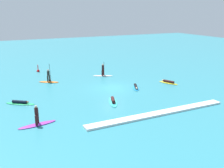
{
  "coord_description": "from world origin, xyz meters",
  "views": [
    {
      "loc": [
        -13.87,
        -27.68,
        8.99
      ],
      "look_at": [
        0.0,
        0.0,
        0.5
      ],
      "focal_mm": 43.47,
      "sensor_mm": 36.0,
      "label": 1
    }
  ],
  "objects_px": {
    "surfer_on_yellow_board": "(168,82)",
    "surfer_on_purple_board": "(37,121)",
    "marker_buoy": "(38,71)",
    "surfer_on_blue_board": "(136,87)",
    "surfer_on_white_board": "(103,73)",
    "surfer_on_orange_board": "(49,79)",
    "surfer_on_green_board": "(20,103)",
    "surfer_on_teal_board": "(113,101)"
  },
  "relations": [
    {
      "from": "surfer_on_teal_board",
      "to": "marker_buoy",
      "type": "xyz_separation_m",
      "value": [
        -3.78,
        17.46,
        0.02
      ]
    },
    {
      "from": "surfer_on_purple_board",
      "to": "surfer_on_orange_board",
      "type": "xyz_separation_m",
      "value": [
        4.13,
        12.9,
        0.05
      ]
    },
    {
      "from": "surfer_on_white_board",
      "to": "surfer_on_orange_board",
      "type": "height_order",
      "value": "surfer_on_orange_board"
    },
    {
      "from": "surfer_on_teal_board",
      "to": "surfer_on_orange_board",
      "type": "relative_size",
      "value": 1.26
    },
    {
      "from": "surfer_on_white_board",
      "to": "surfer_on_green_board",
      "type": "height_order",
      "value": "surfer_on_white_board"
    },
    {
      "from": "surfer_on_white_board",
      "to": "surfer_on_purple_board",
      "type": "relative_size",
      "value": 0.86
    },
    {
      "from": "surfer_on_yellow_board",
      "to": "surfer_on_orange_board",
      "type": "relative_size",
      "value": 1.05
    },
    {
      "from": "surfer_on_yellow_board",
      "to": "surfer_on_purple_board",
      "type": "xyz_separation_m",
      "value": [
        -17.56,
        -5.65,
        0.22
      ]
    },
    {
      "from": "surfer_on_white_board",
      "to": "marker_buoy",
      "type": "relative_size",
      "value": 2.39
    },
    {
      "from": "surfer_on_purple_board",
      "to": "marker_buoy",
      "type": "xyz_separation_m",
      "value": [
        4.21,
        19.71,
        -0.19
      ]
    },
    {
      "from": "surfer_on_yellow_board",
      "to": "marker_buoy",
      "type": "xyz_separation_m",
      "value": [
        -13.36,
        14.07,
        0.03
      ]
    },
    {
      "from": "surfer_on_green_board",
      "to": "marker_buoy",
      "type": "height_order",
      "value": "marker_buoy"
    },
    {
      "from": "surfer_on_teal_board",
      "to": "surfer_on_orange_board",
      "type": "bearing_deg",
      "value": 40.45
    },
    {
      "from": "surfer_on_orange_board",
      "to": "surfer_on_purple_board",
      "type": "bearing_deg",
      "value": -74.04
    },
    {
      "from": "surfer_on_white_board",
      "to": "surfer_on_teal_board",
      "type": "relative_size",
      "value": 0.86
    },
    {
      "from": "surfer_on_white_board",
      "to": "surfer_on_yellow_board",
      "type": "bearing_deg",
      "value": -23.56
    },
    {
      "from": "surfer_on_orange_board",
      "to": "surfer_on_teal_board",
      "type": "bearing_deg",
      "value": -36.4
    },
    {
      "from": "surfer_on_green_board",
      "to": "surfer_on_blue_board",
      "type": "relative_size",
      "value": 1.11
    },
    {
      "from": "surfer_on_white_board",
      "to": "surfer_on_teal_board",
      "type": "bearing_deg",
      "value": -81.59
    },
    {
      "from": "surfer_on_yellow_board",
      "to": "surfer_on_purple_board",
      "type": "distance_m",
      "value": 18.45
    },
    {
      "from": "surfer_on_white_board",
      "to": "surfer_on_blue_board",
      "type": "distance_m",
      "value": 7.47
    },
    {
      "from": "surfer_on_teal_board",
      "to": "surfer_on_blue_board",
      "type": "distance_m",
      "value": 5.72
    },
    {
      "from": "surfer_on_teal_board",
      "to": "surfer_on_purple_board",
      "type": "xyz_separation_m",
      "value": [
        -7.98,
        -2.25,
        0.22
      ]
    },
    {
      "from": "surfer_on_white_board",
      "to": "surfer_on_orange_board",
      "type": "xyz_separation_m",
      "value": [
        -7.66,
        -0.03,
        -0.05
      ]
    },
    {
      "from": "surfer_on_teal_board",
      "to": "surfer_on_green_board",
      "type": "bearing_deg",
      "value": 87.14
    },
    {
      "from": "surfer_on_white_board",
      "to": "surfer_on_green_board",
      "type": "distance_m",
      "value": 14.12
    },
    {
      "from": "surfer_on_green_board",
      "to": "surfer_on_teal_board",
      "type": "relative_size",
      "value": 0.89
    },
    {
      "from": "surfer_on_green_board",
      "to": "surfer_on_yellow_board",
      "type": "xyz_separation_m",
      "value": [
        18.02,
        -0.26,
        0.02
      ]
    },
    {
      "from": "surfer_on_yellow_board",
      "to": "surfer_on_teal_board",
      "type": "height_order",
      "value": "surfer_on_teal_board"
    },
    {
      "from": "surfer_on_purple_board",
      "to": "surfer_on_yellow_board",
      "type": "bearing_deg",
      "value": 9.79
    },
    {
      "from": "surfer_on_green_board",
      "to": "marker_buoy",
      "type": "relative_size",
      "value": 2.47
    },
    {
      "from": "surfer_on_teal_board",
      "to": "surfer_on_orange_board",
      "type": "distance_m",
      "value": 11.33
    },
    {
      "from": "surfer_on_green_board",
      "to": "surfer_on_purple_board",
      "type": "relative_size",
      "value": 0.89
    },
    {
      "from": "surfer_on_yellow_board",
      "to": "surfer_on_blue_board",
      "type": "height_order",
      "value": "surfer_on_yellow_board"
    },
    {
      "from": "surfer_on_yellow_board",
      "to": "surfer_on_purple_board",
      "type": "relative_size",
      "value": 0.84
    },
    {
      "from": "surfer_on_yellow_board",
      "to": "surfer_on_blue_board",
      "type": "relative_size",
      "value": 1.03
    },
    {
      "from": "surfer_on_purple_board",
      "to": "surfer_on_orange_board",
      "type": "height_order",
      "value": "surfer_on_orange_board"
    },
    {
      "from": "surfer_on_yellow_board",
      "to": "surfer_on_orange_board",
      "type": "height_order",
      "value": "surfer_on_orange_board"
    },
    {
      "from": "surfer_on_green_board",
      "to": "marker_buoy",
      "type": "distance_m",
      "value": 14.57
    },
    {
      "from": "surfer_on_green_board",
      "to": "surfer_on_teal_board",
      "type": "bearing_deg",
      "value": 12.96
    },
    {
      "from": "surfer_on_yellow_board",
      "to": "marker_buoy",
      "type": "height_order",
      "value": "marker_buoy"
    },
    {
      "from": "surfer_on_orange_board",
      "to": "marker_buoy",
      "type": "xyz_separation_m",
      "value": [
        0.07,
        6.81,
        -0.24
      ]
    }
  ]
}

